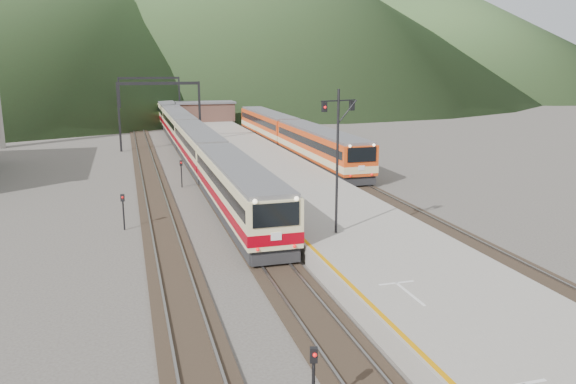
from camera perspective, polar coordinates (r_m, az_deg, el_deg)
name	(u,v)px	position (r m, az deg, el deg)	size (l,w,h in m)	color
track_main	(203,171)	(54.32, -8.65, 2.17)	(2.60, 200.00, 0.23)	black
track_far	(149,173)	(53.92, -13.92, 1.86)	(2.60, 200.00, 0.23)	black
track_second	(316,165)	(56.92, 2.91, 2.79)	(2.60, 200.00, 0.23)	black
platform	(265,167)	(53.31, -2.40, 2.58)	(8.00, 100.00, 1.00)	gray
gantry_near	(160,103)	(68.22, -12.92, 8.84)	(9.55, 0.25, 8.00)	black
gantry_far	(150,92)	(93.14, -13.88, 9.81)	(9.55, 0.25, 8.00)	black
station_shed	(205,111)	(92.10, -8.42, 8.13)	(9.40, 4.40, 3.10)	brown
hill_c	(407,27)	(252.14, 11.97, 16.08)	(160.00, 160.00, 50.00)	#3B4F2C
main_train	(188,135)	(66.21, -10.15, 5.73)	(2.89, 79.33, 3.53)	beige
second_train	(290,134)	(65.56, 0.22, 5.94)	(3.05, 41.47, 3.72)	#CD4112
signal_mast	(338,148)	(30.02, 5.05, 4.51)	(2.13, 0.74, 7.79)	black
short_signal_a	(313,374)	(16.81, 2.61, -17.95)	(0.25, 0.21, 2.27)	black
short_signal_b	(181,170)	(47.27, -10.79, 2.20)	(0.23, 0.17, 2.27)	black
short_signal_c	(123,207)	(35.95, -16.41, -1.48)	(0.25, 0.21, 2.27)	black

